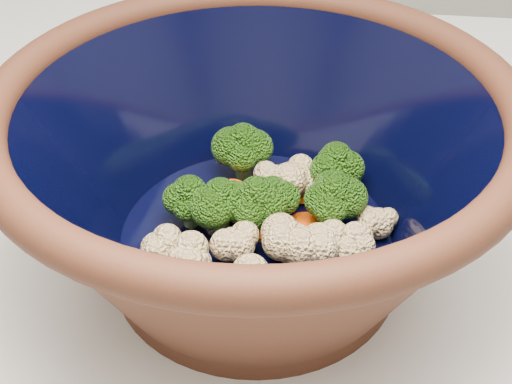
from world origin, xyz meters
The scene contains 2 objects.
mixing_bowl centered at (-0.09, 0.07, 1.00)m, with size 0.47×0.47×0.17m.
vegetable_pile centered at (-0.08, 0.08, 0.96)m, with size 0.19×0.19×0.06m.
Camera 1 is at (-0.04, -0.35, 1.32)m, focal length 50.00 mm.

